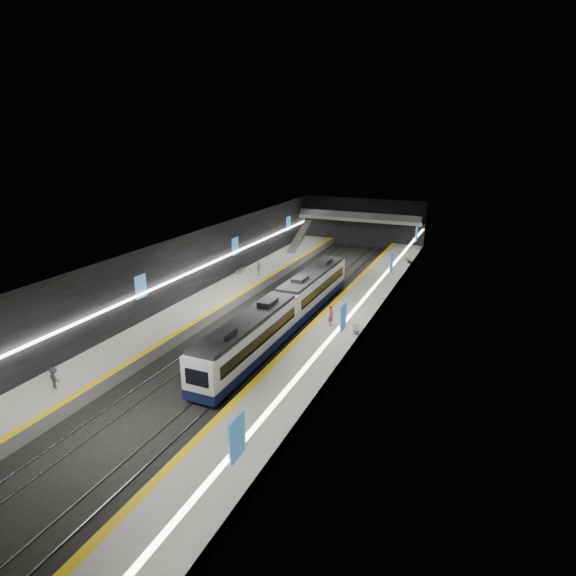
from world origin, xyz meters
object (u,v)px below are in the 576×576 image
at_px(bench_right_near, 356,330).
at_px(bench_right_far, 408,261).
at_px(passenger_right_b, 239,432).
at_px(passenger_left_b, 54,378).
at_px(passenger_left_a, 259,269).
at_px(train, 285,309).
at_px(passenger_right_a, 331,316).
at_px(escalator, 300,236).
at_px(bench_left_far, 240,271).

bearing_deg(bench_right_near, bench_right_far, 71.27).
xyz_separation_m(passenger_right_b, passenger_left_b, (-15.13, 0.43, 0.01)).
bearing_deg(passenger_left_a, train, 38.17).
bearing_deg(passenger_left_b, passenger_left_a, -80.42).
height_order(bench_right_far, passenger_left_a, passenger_left_a).
height_order(train, bench_right_far, train).
bearing_deg(train, bench_right_near, 1.11).
height_order(passenger_right_a, passenger_left_b, passenger_right_a).
bearing_deg(passenger_right_b, bench_right_far, 65.44).
distance_m(bench_right_near, passenger_left_a, 20.42).
distance_m(train, passenger_left_a, 15.56).
bearing_deg(passenger_right_b, bench_right_near, 62.39).
relative_size(passenger_right_a, passenger_left_b, 1.25).
bearing_deg(passenger_left_a, escalator, -175.13).
xyz_separation_m(train, passenger_left_b, (-9.85, -18.21, -0.41)).
bearing_deg(bench_left_far, passenger_right_b, -70.87).
distance_m(bench_left_far, passenger_right_a, 20.50).
relative_size(bench_right_near, passenger_right_a, 0.81).
bearing_deg(bench_right_far, passenger_right_a, -118.05).
bearing_deg(passenger_right_b, passenger_left_a, 92.51).
relative_size(bench_right_near, passenger_left_a, 0.88).
height_order(escalator, passenger_left_a, escalator).
xyz_separation_m(escalator, bench_right_near, (17.00, -28.36, -1.71)).
height_order(train, passenger_left_b, train).
height_order(bench_left_far, bench_right_near, bench_left_far).
bearing_deg(passenger_left_a, bench_right_near, 54.47).
relative_size(train, bench_left_far, 15.21).
height_order(train, passenger_right_b, train).
xyz_separation_m(train, bench_right_far, (7.00, 26.49, -0.98)).
distance_m(bench_right_near, passenger_left_b, 24.92).
xyz_separation_m(bench_right_near, bench_right_far, (0.00, 26.36, 0.02)).
bearing_deg(train, bench_right_far, 75.20).
height_order(escalator, passenger_right_b, escalator).
bearing_deg(passenger_left_b, passenger_right_b, -170.81).
bearing_deg(passenger_right_a, bench_right_far, 4.80).
relative_size(train, passenger_right_b, 19.32).
distance_m(train, passenger_right_b, 19.38).
xyz_separation_m(bench_right_near, passenger_left_b, (-16.85, -18.35, 0.60)).
bearing_deg(passenger_right_a, passenger_left_a, 59.19).
bearing_deg(escalator, passenger_left_a, -87.09).
bearing_deg(bench_right_far, passenger_left_a, -161.70).
bearing_deg(bench_right_near, passenger_right_b, -113.96).
bearing_deg(bench_left_far, escalator, 73.07).
xyz_separation_m(bench_right_far, passenger_left_a, (-16.19, -13.94, 0.69)).
bearing_deg(train, passenger_right_a, 7.70).
bearing_deg(passenger_right_a, bench_right_near, -89.96).
distance_m(bench_left_far, passenger_left_a, 2.90).
distance_m(passenger_right_a, passenger_left_b, 23.63).
bearing_deg(escalator, bench_right_near, -59.06).
bearing_deg(bench_right_near, passenger_left_a, 123.78).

